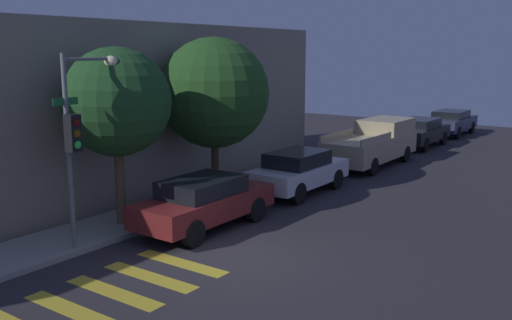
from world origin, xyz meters
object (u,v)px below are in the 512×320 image
(sedan_far_end, at_px, (420,132))
(tree_midblock, at_px, (214,93))
(tree_near_corner, at_px, (117,102))
(sedan_tail_of_row, at_px, (451,122))
(traffic_light_pole, at_px, (81,121))
(pickup_truck, at_px, (373,143))
(sedan_near_corner, at_px, (204,201))
(sedan_middle, at_px, (298,171))

(sedan_far_end, relative_size, tree_midblock, 0.85)
(tree_near_corner, height_order, tree_midblock, tree_midblock)
(sedan_tail_of_row, distance_m, tree_midblock, 20.14)
(traffic_light_pole, height_order, sedan_far_end, traffic_light_pole)
(sedan_far_end, xyz_separation_m, tree_midblock, (-14.48, 2.00, 2.79))
(pickup_truck, bearing_deg, tree_midblock, 166.84)
(sedan_far_end, bearing_deg, traffic_light_pole, 176.45)
(traffic_light_pole, height_order, sedan_near_corner, traffic_light_pole)
(sedan_near_corner, bearing_deg, tree_midblock, 34.48)
(sedan_near_corner, height_order, sedan_middle, sedan_middle)
(sedan_middle, height_order, tree_near_corner, tree_near_corner)
(traffic_light_pole, xyz_separation_m, sedan_near_corner, (3.06, -1.27, -2.50))
(sedan_tail_of_row, distance_m, tree_near_corner, 24.29)
(sedan_tail_of_row, bearing_deg, traffic_light_pole, 177.19)
(sedan_far_end, distance_m, sedan_tail_of_row, 5.37)
(sedan_middle, bearing_deg, sedan_tail_of_row, -0.00)
(sedan_far_end, bearing_deg, tree_near_corner, 173.89)
(traffic_light_pole, bearing_deg, tree_near_corner, 22.53)
(sedan_far_end, xyz_separation_m, sedan_tail_of_row, (5.37, -0.00, -0.00))
(pickup_truck, distance_m, sedan_far_end, 5.92)
(traffic_light_pole, distance_m, sedan_far_end, 20.64)
(sedan_tail_of_row, bearing_deg, tree_near_corner, 175.24)
(sedan_middle, relative_size, tree_near_corner, 0.84)
(sedan_near_corner, xyz_separation_m, sedan_far_end, (17.39, -0.00, 0.01))
(tree_near_corner, bearing_deg, tree_midblock, 0.00)
(traffic_light_pole, bearing_deg, sedan_middle, -8.82)
(sedan_middle, height_order, pickup_truck, pickup_truck)
(pickup_truck, height_order, tree_midblock, tree_midblock)
(traffic_light_pole, relative_size, sedan_far_end, 1.06)
(pickup_truck, height_order, sedan_tail_of_row, pickup_truck)
(sedan_near_corner, distance_m, pickup_truck, 11.48)
(pickup_truck, height_order, tree_near_corner, tree_near_corner)
(sedan_middle, xyz_separation_m, sedan_tail_of_row, (17.65, -0.00, -0.00))
(sedan_far_end, distance_m, tree_midblock, 14.88)
(sedan_near_corner, relative_size, tree_midblock, 0.82)
(sedan_near_corner, distance_m, sedan_far_end, 17.39)
(sedan_near_corner, bearing_deg, traffic_light_pole, 157.51)
(sedan_middle, height_order, sedan_far_end, sedan_middle)
(sedan_tail_of_row, bearing_deg, sedan_far_end, 180.00)
(sedan_middle, bearing_deg, traffic_light_pole, 171.18)
(sedan_tail_of_row, relative_size, tree_midblock, 0.86)
(pickup_truck, relative_size, sedan_tail_of_row, 1.24)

